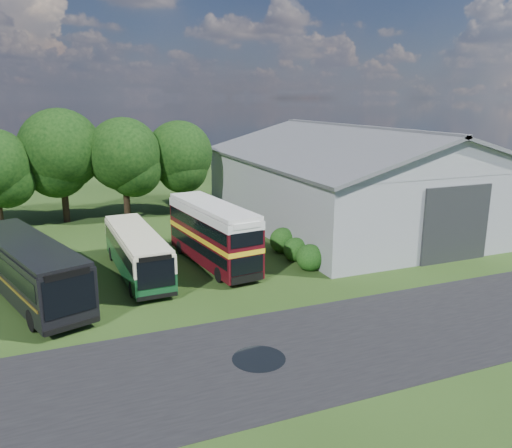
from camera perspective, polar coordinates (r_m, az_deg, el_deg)
name	(u,v)px	position (r m, az deg, el deg)	size (l,w,h in m)	color
ground	(264,323)	(24.05, 0.94, -11.28)	(120.00, 120.00, 0.00)	#1E3510
asphalt_road	(353,340)	(22.97, 11.04, -12.86)	(60.00, 8.00, 0.02)	black
puddle	(259,359)	(21.08, 0.32, -15.19)	(2.20, 2.20, 0.01)	black
storage_shed	(354,173)	(43.40, 11.12, 5.73)	(18.80, 24.80, 8.15)	gray
tree_mid	(60,150)	(45.00, -21.45, 7.91)	(6.80, 6.80, 9.60)	black
tree_right_a	(124,154)	(44.39, -14.87, 7.69)	(6.26, 6.26, 8.83)	black
tree_right_b	(179,154)	(46.07, -8.76, 7.90)	(5.98, 5.98, 8.45)	black
shrub_front	(310,269)	(31.32, 6.15, -5.19)	(1.70, 1.70, 1.70)	#194714
shrub_mid	(295,260)	(33.00, 4.52, -4.13)	(1.60, 1.60, 1.60)	#194714
shrub_back	(283,252)	(34.71, 3.05, -3.18)	(1.80, 1.80, 1.80)	#194714
bus_green_single	(137,252)	(30.68, -13.45, -3.09)	(2.70, 9.88, 2.70)	black
bus_maroon_double	(213,234)	(31.65, -4.97, -1.20)	(3.52, 9.44, 3.96)	black
bus_dark_single	(28,268)	(28.84, -24.60, -4.60)	(6.31, 11.79, 3.19)	black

